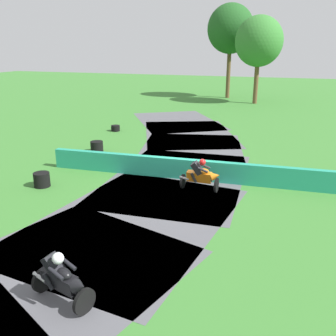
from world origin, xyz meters
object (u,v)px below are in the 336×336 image
at_px(motorcycle_chase_orange, 201,175).
at_px(tire_stack_mid_a, 42,180).
at_px(motorcycle_lead_black, 62,279).
at_px(tire_stack_far, 115,128).
at_px(tire_stack_mid_b, 97,147).

height_order(motorcycle_chase_orange, tire_stack_mid_a, motorcycle_chase_orange).
bearing_deg(motorcycle_chase_orange, tire_stack_mid_a, -164.91).
relative_size(motorcycle_lead_black, tire_stack_far, 2.84).
bearing_deg(tire_stack_mid_a, tire_stack_far, 100.81).
xyz_separation_m(motorcycle_lead_black, tire_stack_mid_b, (-5.76, 11.61, -0.36)).
xyz_separation_m(motorcycle_lead_black, tire_stack_mid_a, (-5.22, 6.10, -0.36)).
relative_size(tire_stack_mid_a, tire_stack_far, 1.11).
distance_m(motorcycle_chase_orange, tire_stack_mid_a, 6.61).
height_order(motorcycle_chase_orange, tire_stack_mid_b, motorcycle_chase_orange).
bearing_deg(tire_stack_mid_b, motorcycle_chase_orange, -28.71).
height_order(motorcycle_chase_orange, tire_stack_far, motorcycle_chase_orange).
relative_size(motorcycle_lead_black, motorcycle_chase_orange, 1.01).
height_order(tire_stack_mid_b, tire_stack_far, tire_stack_mid_b).
bearing_deg(tire_stack_mid_a, motorcycle_chase_orange, 15.09).
distance_m(motorcycle_lead_black, tire_stack_mid_a, 8.04).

